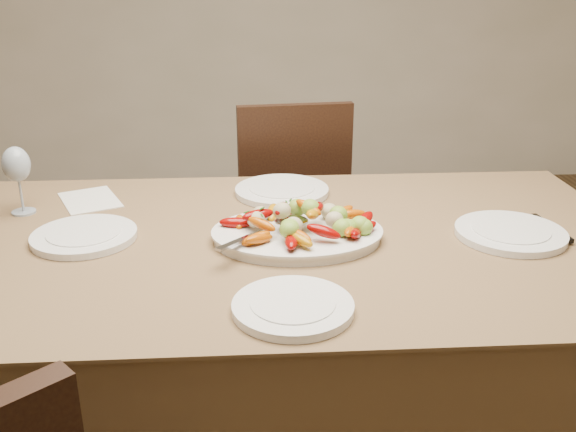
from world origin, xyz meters
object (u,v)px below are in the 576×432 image
at_px(dining_table, 288,363).
at_px(plate_left, 84,236).
at_px(chair_far, 286,210).
at_px(plate_far, 282,191).
at_px(plate_near, 293,307).
at_px(plate_right, 510,233).
at_px(serving_platter, 297,236).
at_px(wine_glass, 18,179).

bearing_deg(dining_table, plate_left, 177.02).
bearing_deg(chair_far, plate_far, 78.89).
distance_m(plate_far, plate_near, 0.71).
relative_size(dining_table, plate_right, 6.54).
distance_m(serving_platter, plate_right, 0.55).
bearing_deg(wine_glass, chair_far, 41.92).
distance_m(dining_table, plate_near, 0.54).
bearing_deg(serving_platter, plate_far, 93.09).
xyz_separation_m(serving_platter, wine_glass, (-0.76, 0.24, 0.09)).
bearing_deg(dining_table, plate_near, -92.19).
relative_size(plate_left, plate_near, 1.06).
xyz_separation_m(plate_right, plate_near, (-0.59, -0.35, 0.00)).
xyz_separation_m(plate_left, plate_near, (0.51, -0.40, 0.00)).
bearing_deg(plate_near, plate_left, 141.88).
bearing_deg(plate_far, chair_far, 85.07).
xyz_separation_m(plate_left, wine_glass, (-0.21, 0.20, 0.09)).
bearing_deg(plate_far, dining_table, -90.57).
distance_m(plate_left, plate_right, 1.10).
xyz_separation_m(plate_far, wine_glass, (-0.74, -0.11, 0.09)).
height_order(chair_far, plate_near, chair_far).
relative_size(plate_far, plate_near, 1.15).
xyz_separation_m(serving_platter, plate_right, (0.55, -0.01, -0.00)).
xyz_separation_m(dining_table, wine_glass, (-0.73, 0.23, 0.48)).
bearing_deg(plate_right, wine_glass, 169.03).
relative_size(chair_far, serving_platter, 2.25).
relative_size(dining_table, plate_near, 7.39).
xyz_separation_m(dining_table, plate_far, (0.00, 0.34, 0.39)).
distance_m(dining_table, serving_platter, 0.39).
relative_size(plate_left, plate_far, 0.93).
bearing_deg(dining_table, plate_right, -2.46).
bearing_deg(plate_near, serving_platter, 84.10).
distance_m(chair_far, plate_far, 0.66).
xyz_separation_m(dining_table, plate_near, (-0.01, -0.37, 0.39)).
bearing_deg(wine_glass, plate_right, -10.97).
bearing_deg(plate_left, wine_glass, 136.75).
distance_m(plate_near, wine_glass, 0.94).
relative_size(plate_left, plate_right, 0.94).
bearing_deg(serving_platter, dining_table, 149.17).
height_order(plate_right, plate_far, same).
bearing_deg(dining_table, wine_glass, 162.68).
height_order(plate_left, wine_glass, wine_glass).
xyz_separation_m(plate_right, plate_far, (-0.57, 0.37, 0.00)).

